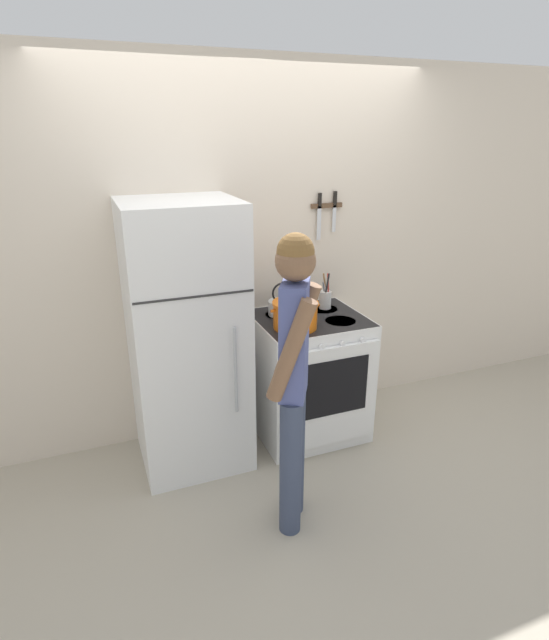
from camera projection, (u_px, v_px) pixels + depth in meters
The scene contains 9 objects.
ground_plane at pixel (255, 415), 3.91m from camera, with size 14.00×14.00×0.00m, color #B2A893.
wall_back at pixel (251, 255), 3.48m from camera, with size 10.00×0.06×2.55m.
refrigerator at pixel (187, 339), 3.14m from camera, with size 0.68×0.67×1.72m.
stove_range at pixel (310, 376), 3.55m from camera, with size 0.74×0.69×0.89m.
dutch_oven_pot at pixel (295, 315), 3.21m from camera, with size 0.34×0.30×0.20m.
tea_kettle at pixel (282, 305), 3.45m from camera, with size 0.23×0.19×0.23m.
utensil_jar at pixel (325, 298), 3.57m from camera, with size 0.09×0.09×0.27m.
person at pixel (294, 371), 2.54m from camera, with size 0.38×0.41×1.65m.
wall_knife_strip at pixel (327, 207), 3.52m from camera, with size 0.24×0.03×0.34m.
Camera 1 is at (-1.09, -3.21, 2.09)m, focal length 28.00 mm.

